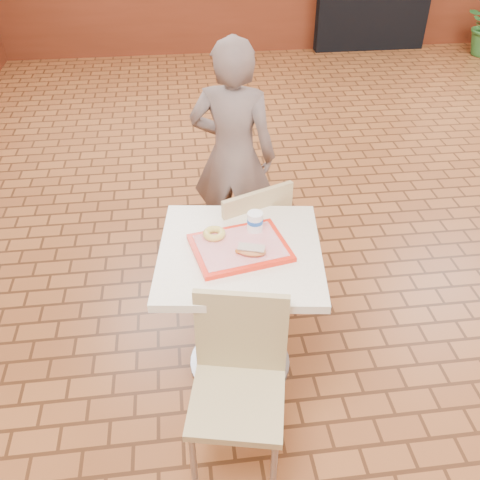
{
  "coord_description": "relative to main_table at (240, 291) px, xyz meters",
  "views": [
    {
      "loc": [
        -1.66,
        -2.85,
        2.44
      ],
      "look_at": [
        -1.4,
        -0.8,
        0.9
      ],
      "focal_mm": 40.0,
      "sensor_mm": 36.0,
      "label": 1
    }
  ],
  "objects": [
    {
      "name": "wainscot_band",
      "position": [
        1.4,
        0.8,
        -0.06
      ],
      "size": [
        8.0,
        10.0,
        1.0
      ],
      "color": "#592211",
      "rests_on": "ground"
    },
    {
      "name": "main_table",
      "position": [
        0.0,
        0.0,
        0.0
      ],
      "size": [
        0.79,
        0.79,
        0.84
      ],
      "rotation": [
        0.0,
        0.0,
        -0.13
      ],
      "color": "beige",
      "rests_on": "ground"
    },
    {
      "name": "chair_main_front",
      "position": [
        -0.07,
        -0.5,
        -0.06
      ],
      "size": [
        0.5,
        0.5,
        0.91
      ],
      "rotation": [
        0.0,
        0.0,
        -0.22
      ],
      "color": "tan",
      "rests_on": "ground"
    },
    {
      "name": "serving_tray",
      "position": [
        -0.0,
        0.0,
        0.29
      ],
      "size": [
        0.45,
        0.35,
        0.03
      ],
      "rotation": [
        0.0,
        0.0,
        0.2
      ],
      "color": "red",
      "rests_on": "main_table"
    },
    {
      "name": "paper_cup",
      "position": [
        0.09,
        0.12,
        0.35
      ],
      "size": [
        0.08,
        0.08,
        0.1
      ],
      "rotation": [
        0.0,
        0.0,
        -0.33
      ],
      "color": "white",
      "rests_on": "serving_tray"
    },
    {
      "name": "customer",
      "position": [
        0.09,
        1.08,
        0.22
      ],
      "size": [
        0.65,
        0.52,
        1.56
      ],
      "primitive_type": "imported",
      "rotation": [
        0.0,
        0.0,
        2.84
      ],
      "color": "#6C5A54",
      "rests_on": "ground"
    },
    {
      "name": "long_john_donut",
      "position": [
        0.04,
        -0.08,
        0.32
      ],
      "size": [
        0.15,
        0.11,
        0.04
      ],
      "rotation": [
        0.0,
        0.0,
        -0.31
      ],
      "color": "#D37A3D",
      "rests_on": "serving_tray"
    },
    {
      "name": "ring_donut",
      "position": [
        -0.12,
        0.09,
        0.32
      ],
      "size": [
        0.14,
        0.14,
        0.04
      ],
      "primitive_type": "torus",
      "rotation": [
        0.0,
        0.0,
        0.23
      ],
      "color": "#D9BB4F",
      "rests_on": "serving_tray"
    },
    {
      "name": "chair_main_back",
      "position": [
        0.1,
        0.47,
        -0.04
      ],
      "size": [
        0.57,
        0.57,
        0.94
      ],
      "rotation": [
        0.0,
        0.0,
        3.54
      ],
      "color": "tan",
      "rests_on": "ground"
    },
    {
      "name": "room_shell",
      "position": [
        1.4,
        0.8,
        0.94
      ],
      "size": [
        8.01,
        10.01,
        3.01
      ],
      "color": "brown",
      "rests_on": "ground"
    }
  ]
}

